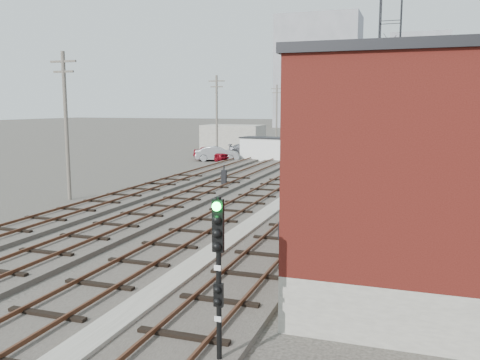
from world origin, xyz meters
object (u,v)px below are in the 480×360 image
at_px(site_trailer, 269,149).
at_px(signal_mast, 218,271).
at_px(car_red, 212,153).
at_px(car_grey, 245,149).
at_px(car_silver, 217,154).
at_px(switch_stand, 224,177).

bearing_deg(site_trailer, signal_mast, -66.56).
height_order(signal_mast, car_red, signal_mast).
relative_size(site_trailer, car_grey, 1.55).
relative_size(signal_mast, car_silver, 0.82).
bearing_deg(signal_mast, car_silver, 111.50).
bearing_deg(site_trailer, switch_stand, -75.04).
bearing_deg(switch_stand, site_trailer, 90.55).
xyz_separation_m(signal_mast, car_grey, (-15.71, 49.22, -1.65)).
relative_size(car_red, car_grey, 1.14).
xyz_separation_m(signal_mast, car_silver, (-15.79, 40.08, -1.46)).
bearing_deg(signal_mast, site_trailer, 104.27).
distance_m(car_red, car_silver, 0.84).
relative_size(signal_mast, switch_stand, 2.63).
xyz_separation_m(switch_stand, car_red, (-7.61, 16.60, 0.09)).
bearing_deg(signal_mast, car_grey, 107.70).
distance_m(site_trailer, car_red, 6.04).
distance_m(signal_mast, car_grey, 51.70).
distance_m(switch_stand, site_trailer, 18.53).
xyz_separation_m(site_trailer, car_silver, (-5.02, -2.26, -0.48)).
height_order(signal_mast, car_grey, signal_mast).
height_order(switch_stand, car_silver, switch_stand).
height_order(switch_stand, car_red, switch_stand).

